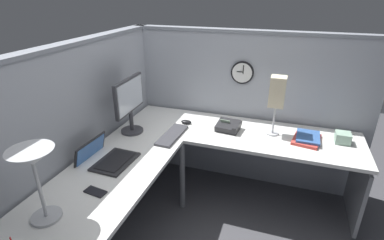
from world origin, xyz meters
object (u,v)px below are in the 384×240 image
(book_stack, at_px, (307,138))
(wall_clock, at_px, (242,73))
(office_phone, at_px, (229,126))
(desk_lamp_paper, at_px, (277,93))
(desk_lamp_dome, at_px, (33,163))
(tissue_box, at_px, (343,138))
(monitor, at_px, (130,102))
(computer_mouse, at_px, (186,122))
(keyboard, at_px, (172,135))
(cell_phone, at_px, (95,192))
(laptop, at_px, (104,157))

(book_stack, height_order, wall_clock, wall_clock)
(office_phone, distance_m, desk_lamp_paper, 0.52)
(desk_lamp_dome, xyz_separation_m, tissue_box, (1.52, -1.70, -0.32))
(book_stack, bearing_deg, monitor, 102.23)
(desk_lamp_paper, bearing_deg, desk_lamp_dome, 142.99)
(computer_mouse, relative_size, tissue_box, 0.87)
(tissue_box, height_order, wall_clock, wall_clock)
(keyboard, distance_m, office_phone, 0.53)
(desk_lamp_dome, distance_m, cell_phone, 0.47)
(wall_clock, bearing_deg, desk_lamp_paper, -130.38)
(wall_clock, bearing_deg, cell_phone, 156.75)
(office_phone, height_order, tissue_box, office_phone)
(desk_lamp_dome, height_order, tissue_box, desk_lamp_dome)
(desk_lamp_dome, relative_size, tissue_box, 3.71)
(computer_mouse, relative_size, office_phone, 0.46)
(desk_lamp_paper, xyz_separation_m, wall_clock, (0.30, 0.35, 0.07))
(monitor, height_order, tissue_box, monitor)
(office_phone, relative_size, tissue_box, 1.87)
(monitor, relative_size, office_phone, 2.23)
(cell_phone, height_order, office_phone, office_phone)
(tissue_box, bearing_deg, laptop, 116.90)
(monitor, height_order, computer_mouse, monitor)
(computer_mouse, distance_m, wall_clock, 0.72)
(cell_phone, bearing_deg, tissue_box, -44.21)
(monitor, distance_m, book_stack, 1.56)
(desk_lamp_paper, bearing_deg, office_phone, 97.54)
(monitor, bearing_deg, cell_phone, -166.34)
(computer_mouse, bearing_deg, desk_lamp_dome, 167.53)
(desk_lamp_dome, bearing_deg, book_stack, -44.18)
(desk_lamp_dome, distance_m, wall_clock, 1.96)
(monitor, height_order, book_stack, monitor)
(computer_mouse, height_order, wall_clock, wall_clock)
(tissue_box, bearing_deg, office_phone, 94.35)
(laptop, distance_m, desk_lamp_dome, 0.72)
(keyboard, distance_m, book_stack, 1.17)
(desk_lamp_dome, xyz_separation_m, desk_lamp_paper, (1.50, -1.13, 0.02))
(book_stack, xyz_separation_m, desk_lamp_paper, (0.04, 0.29, 0.36))
(office_phone, xyz_separation_m, book_stack, (0.02, -0.68, -0.02))
(keyboard, bearing_deg, tissue_box, -73.90)
(laptop, height_order, book_stack, laptop)
(computer_mouse, height_order, office_phone, office_phone)
(desk_lamp_dome, bearing_deg, wall_clock, -23.37)
(cell_phone, height_order, tissue_box, tissue_box)
(monitor, xyz_separation_m, cell_phone, (-0.86, -0.21, -0.29))
(laptop, bearing_deg, desk_lamp_paper, -53.62)
(keyboard, bearing_deg, monitor, 96.82)
(laptop, height_order, computer_mouse, laptop)
(computer_mouse, distance_m, tissue_box, 1.38)
(laptop, bearing_deg, desk_lamp_dome, -176.29)
(keyboard, distance_m, wall_clock, 0.91)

